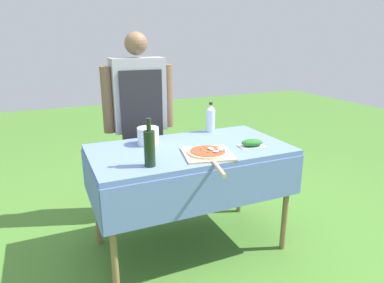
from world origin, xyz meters
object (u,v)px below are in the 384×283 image
at_px(pizza_on_peel, 208,153).
at_px(herb_container, 252,143).
at_px(person_cook, 139,113).
at_px(oil_bottle, 150,147).
at_px(mixing_tub, 148,136).
at_px(prep_table, 190,159).
at_px(water_bottle, 211,118).

relative_size(pizza_on_peel, herb_container, 2.84).
relative_size(person_cook, herb_container, 7.89).
distance_m(oil_bottle, mixing_tub, 0.44).
height_order(person_cook, mixing_tub, person_cook).
distance_m(prep_table, pizza_on_peel, 0.23).
height_order(pizza_on_peel, herb_container, herb_container).
bearing_deg(person_cook, prep_table, 107.11).
distance_m(pizza_on_peel, water_bottle, 0.59).
relative_size(oil_bottle, mixing_tub, 1.90).
height_order(person_cook, herb_container, person_cook).
relative_size(person_cook, mixing_tub, 10.18).
height_order(prep_table, pizza_on_peel, pizza_on_peel).
bearing_deg(person_cook, mixing_tub, 82.92).
relative_size(prep_table, oil_bottle, 4.73).
relative_size(prep_table, herb_container, 6.96).
height_order(oil_bottle, herb_container, oil_bottle).
bearing_deg(herb_container, person_cook, 127.08).
bearing_deg(pizza_on_peel, mixing_tub, 138.07).
xyz_separation_m(person_cook, oil_bottle, (-0.17, -0.85, -0.02)).
height_order(prep_table, herb_container, herb_container).
bearing_deg(oil_bottle, water_bottle, 38.89).
xyz_separation_m(person_cook, mixing_tub, (-0.06, -0.43, -0.07)).
bearing_deg(water_bottle, herb_container, -79.90).
bearing_deg(water_bottle, oil_bottle, -141.11).
distance_m(prep_table, water_bottle, 0.49).
bearing_deg(water_bottle, pizza_on_peel, -118.09).
bearing_deg(pizza_on_peel, herb_container, 19.03).
height_order(prep_table, oil_bottle, oil_bottle).
bearing_deg(prep_table, pizza_on_peel, -78.11).
distance_m(person_cook, oil_bottle, 0.86).
xyz_separation_m(pizza_on_peel, oil_bottle, (-0.40, -0.03, 0.10)).
bearing_deg(pizza_on_peel, water_bottle, 74.19).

